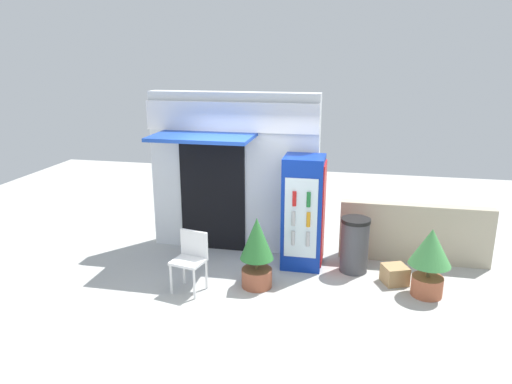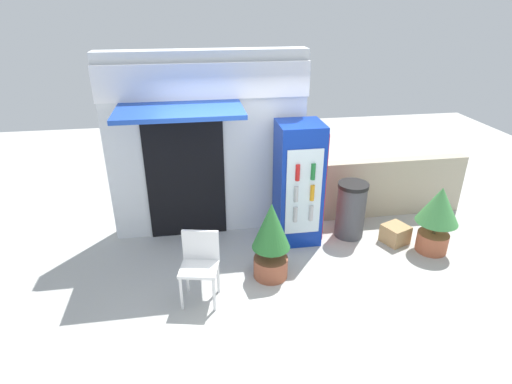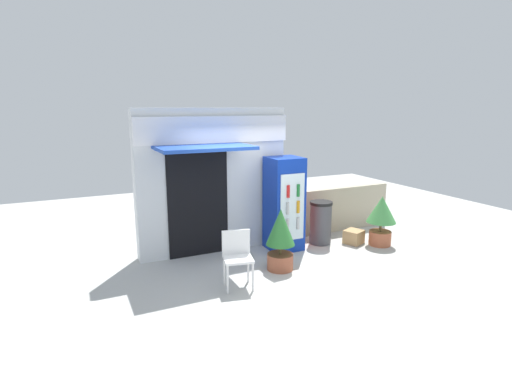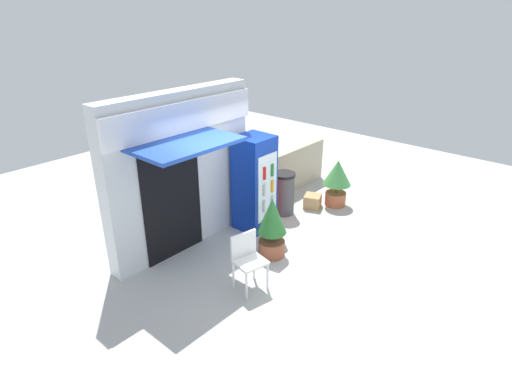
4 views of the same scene
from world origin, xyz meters
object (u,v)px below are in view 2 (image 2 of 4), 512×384
at_px(plastic_chair, 200,261).
at_px(potted_plant_curbside, 438,214).
at_px(drink_cooler, 299,184).
at_px(cardboard_box, 395,234).
at_px(trash_bin, 351,210).
at_px(potted_plant_near_shop, 271,237).

bearing_deg(plastic_chair, potted_plant_curbside, 8.63).
bearing_deg(drink_cooler, potted_plant_curbside, -19.57).
distance_m(plastic_chair, cardboard_box, 3.18).
distance_m(drink_cooler, trash_bin, 0.98).
bearing_deg(potted_plant_curbside, cardboard_box, 144.68).
bearing_deg(plastic_chair, trash_bin, 25.73).
bearing_deg(potted_plant_near_shop, plastic_chair, -163.07).
xyz_separation_m(drink_cooler, potted_plant_near_shop, (-0.60, -0.92, -0.33)).
xyz_separation_m(plastic_chair, cardboard_box, (3.04, 0.84, -0.40)).
bearing_deg(cardboard_box, potted_plant_near_shop, -165.29).
xyz_separation_m(drink_cooler, plastic_chair, (-1.55, -1.21, -0.40)).
xyz_separation_m(trash_bin, cardboard_box, (0.64, -0.32, -0.31)).
height_order(trash_bin, cardboard_box, trash_bin).
relative_size(plastic_chair, potted_plant_curbside, 0.87).
bearing_deg(plastic_chair, drink_cooler, 38.11).
height_order(potted_plant_near_shop, cardboard_box, potted_plant_near_shop).
xyz_separation_m(potted_plant_near_shop, trash_bin, (1.45, 0.87, -0.16)).
height_order(potted_plant_near_shop, potted_plant_curbside, potted_plant_near_shop).
distance_m(trash_bin, cardboard_box, 0.78).
distance_m(plastic_chair, potted_plant_near_shop, 1.00).
bearing_deg(potted_plant_near_shop, cardboard_box, 14.71).
height_order(plastic_chair, potted_plant_near_shop, potted_plant_near_shop).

